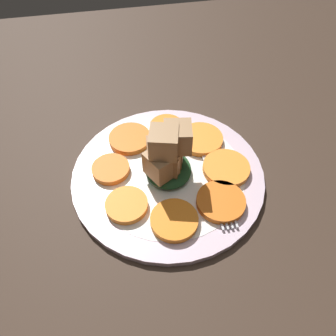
# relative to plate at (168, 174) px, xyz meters

# --- Properties ---
(table_slab) EXTENTS (1.20, 1.20, 0.02)m
(table_slab) POSITION_rel_plate_xyz_m (0.00, 0.00, -0.02)
(table_slab) COLOR #38281E
(table_slab) RESTS_ON ground
(plate) EXTENTS (0.30, 0.30, 0.01)m
(plate) POSITION_rel_plate_xyz_m (0.00, 0.00, 0.00)
(plate) COLOR silver
(plate) RESTS_ON table_slab
(carrot_slice_0) EXTENTS (0.07, 0.07, 0.01)m
(carrot_slice_0) POSITION_rel_plate_xyz_m (-0.09, 0.01, 0.01)
(carrot_slice_0) COLOR orange
(carrot_slice_0) RESTS_ON plate
(carrot_slice_1) EXTENTS (0.07, 0.07, 0.01)m
(carrot_slice_1) POSITION_rel_plate_xyz_m (-0.07, -0.06, 0.01)
(carrot_slice_1) COLOR orange
(carrot_slice_1) RESTS_ON plate
(carrot_slice_2) EXTENTS (0.07, 0.07, 0.01)m
(carrot_slice_2) POSITION_rel_plate_xyz_m (-0.01, -0.09, 0.01)
(carrot_slice_2) COLOR orange
(carrot_slice_2) RESTS_ON plate
(carrot_slice_3) EXTENTS (0.07, 0.07, 0.01)m
(carrot_slice_3) POSITION_rel_plate_xyz_m (0.06, -0.07, 0.01)
(carrot_slice_3) COLOR orange
(carrot_slice_3) RESTS_ON plate
(carrot_slice_4) EXTENTS (0.06, 0.06, 0.01)m
(carrot_slice_4) POSITION_rel_plate_xyz_m (0.10, -0.02, 0.01)
(carrot_slice_4) COLOR orange
(carrot_slice_4) RESTS_ON plate
(carrot_slice_5) EXTENTS (0.07, 0.07, 0.01)m
(carrot_slice_5) POSITION_rel_plate_xyz_m (0.08, 0.05, 0.01)
(carrot_slice_5) COLOR orange
(carrot_slice_5) RESTS_ON plate
(carrot_slice_6) EXTENTS (0.06, 0.06, 0.01)m
(carrot_slice_6) POSITION_rel_plate_xyz_m (0.02, 0.09, 0.01)
(carrot_slice_6) COLOR orange
(carrot_slice_6) RESTS_ON plate
(carrot_slice_7) EXTENTS (0.06, 0.06, 0.01)m
(carrot_slice_7) POSITION_rel_plate_xyz_m (-0.05, 0.07, 0.01)
(carrot_slice_7) COLOR orange
(carrot_slice_7) RESTS_ON plate
(center_pile) EXTENTS (0.08, 0.08, 0.10)m
(center_pile) POSITION_rel_plate_xyz_m (-0.00, 0.00, 0.05)
(center_pile) COLOR #1E4723
(center_pile) RESTS_ON plate
(fork) EXTENTS (0.20, 0.02, 0.00)m
(fork) POSITION_rel_plate_xyz_m (-0.02, -0.06, 0.01)
(fork) COLOR silver
(fork) RESTS_ON plate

